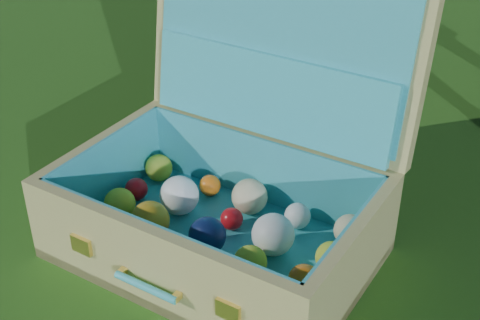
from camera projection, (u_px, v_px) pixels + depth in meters
The scene contains 3 objects.
ground at pixel (247, 232), 1.60m from camera, with size 60.00×60.00×0.00m, color #215114.
stray_ball at pixel (106, 152), 1.85m from camera, with size 0.06×0.06×0.06m, color teal.
suitcase at pixel (237, 166), 1.50m from camera, with size 0.73×0.63×0.65m.
Camera 1 is at (0.75, -1.03, 0.98)m, focal length 50.00 mm.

